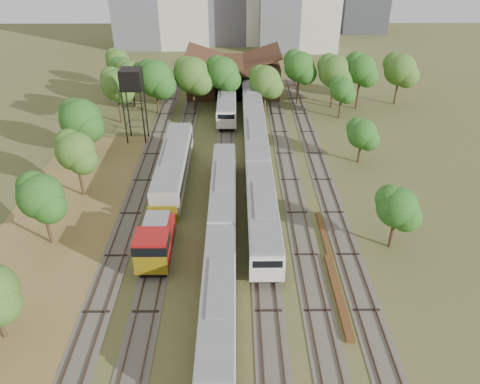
{
  "coord_description": "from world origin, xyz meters",
  "views": [
    {
      "loc": [
        -0.58,
        -24.51,
        27.83
      ],
      "look_at": [
        -0.18,
        17.99,
        2.5
      ],
      "focal_mm": 35.0,
      "sensor_mm": 36.0,
      "label": 1
    }
  ],
  "objects_px": {
    "railcar_green_set": "(256,142)",
    "shunter_locomotive": "(156,243)",
    "water_tower": "(131,81)",
    "railcar_red_set": "(221,236)"
  },
  "relations": [
    {
      "from": "railcar_red_set",
      "to": "shunter_locomotive",
      "type": "distance_m",
      "value": 6.11
    },
    {
      "from": "railcar_green_set",
      "to": "shunter_locomotive",
      "type": "bearing_deg",
      "value": -114.6
    },
    {
      "from": "railcar_red_set",
      "to": "shunter_locomotive",
      "type": "bearing_deg",
      "value": -169.33
    },
    {
      "from": "railcar_green_set",
      "to": "water_tower",
      "type": "relative_size",
      "value": 5.12
    },
    {
      "from": "water_tower",
      "to": "shunter_locomotive",
      "type": "bearing_deg",
      "value": -76.36
    },
    {
      "from": "railcar_green_set",
      "to": "shunter_locomotive",
      "type": "height_order",
      "value": "shunter_locomotive"
    },
    {
      "from": "railcar_red_set",
      "to": "shunter_locomotive",
      "type": "xyz_separation_m",
      "value": [
        -6.0,
        -1.13,
        0.13
      ]
    },
    {
      "from": "railcar_red_set",
      "to": "water_tower",
      "type": "xyz_separation_m",
      "value": [
        -12.58,
        26.01,
        6.78
      ]
    },
    {
      "from": "railcar_green_set",
      "to": "shunter_locomotive",
      "type": "xyz_separation_m",
      "value": [
        -10.0,
        -21.84,
        -0.07
      ]
    },
    {
      "from": "shunter_locomotive",
      "to": "water_tower",
      "type": "relative_size",
      "value": 0.8
    }
  ]
}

